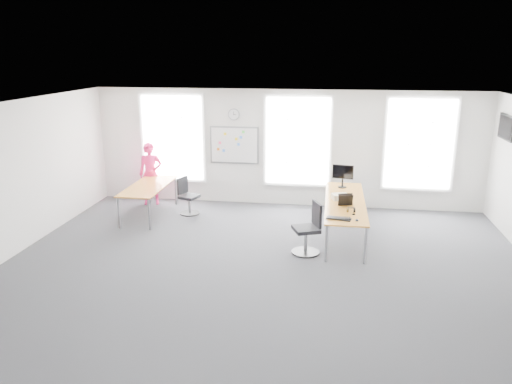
% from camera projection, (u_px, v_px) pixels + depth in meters
% --- Properties ---
extents(floor, '(10.00, 10.00, 0.00)m').
position_uv_depth(floor, '(265.00, 266.00, 9.44)').
color(floor, '#2A2A2F').
rests_on(floor, ground).
extents(ceiling, '(10.00, 10.00, 0.00)m').
position_uv_depth(ceiling, '(266.00, 106.00, 8.62)').
color(ceiling, white).
rests_on(ceiling, ground).
extents(wall_back, '(10.00, 0.00, 10.00)m').
position_uv_depth(wall_back, '(286.00, 148.00, 12.84)').
color(wall_back, white).
rests_on(wall_back, ground).
extents(wall_front, '(10.00, 0.00, 10.00)m').
position_uv_depth(wall_front, '(216.00, 290.00, 5.23)').
color(wall_front, white).
rests_on(wall_front, ground).
extents(wall_left, '(0.00, 10.00, 10.00)m').
position_uv_depth(wall_left, '(12.00, 179.00, 9.75)').
color(wall_left, white).
rests_on(wall_left, ground).
extents(window_left, '(1.60, 0.06, 2.20)m').
position_uv_depth(window_left, '(173.00, 138.00, 13.18)').
color(window_left, silver).
rests_on(window_left, wall_back).
extents(window_mid, '(1.60, 0.06, 2.20)m').
position_uv_depth(window_mid, '(298.00, 141.00, 12.71)').
color(window_mid, silver).
rests_on(window_mid, wall_back).
extents(window_right, '(1.60, 0.06, 2.20)m').
position_uv_depth(window_right, '(419.00, 144.00, 12.28)').
color(window_right, silver).
rests_on(window_right, wall_back).
extents(desk_right, '(0.85, 3.20, 0.78)m').
position_uv_depth(desk_right, '(345.00, 203.00, 10.84)').
color(desk_right, '#C77E2C').
rests_on(desk_right, ground).
extents(desk_left, '(0.84, 2.11, 0.77)m').
position_uv_depth(desk_left, '(148.00, 188.00, 12.13)').
color(desk_left, '#C77E2C').
rests_on(desk_left, ground).
extents(chair_right, '(0.62, 0.62, 1.05)m').
position_uv_depth(chair_right, '(309.00, 231.00, 9.92)').
color(chair_right, black).
rests_on(chair_right, ground).
extents(chair_left, '(0.53, 0.53, 0.92)m').
position_uv_depth(chair_left, '(187.00, 198.00, 12.37)').
color(chair_left, black).
rests_on(chair_left, ground).
extents(person, '(0.69, 0.56, 1.64)m').
position_uv_depth(person, '(151.00, 174.00, 13.05)').
color(person, '#D31D5F').
rests_on(person, ground).
extents(whiteboard, '(1.20, 0.03, 0.90)m').
position_uv_depth(whiteboard, '(234.00, 145.00, 12.99)').
color(whiteboard, white).
rests_on(whiteboard, wall_back).
extents(wall_clock, '(0.30, 0.04, 0.30)m').
position_uv_depth(wall_clock, '(234.00, 114.00, 12.77)').
color(wall_clock, gray).
rests_on(wall_clock, wall_back).
extents(tv, '(0.06, 0.90, 0.55)m').
position_uv_depth(tv, '(507.00, 127.00, 10.96)').
color(tv, black).
rests_on(tv, wall_right).
extents(keyboard, '(0.50, 0.28, 0.02)m').
position_uv_depth(keyboard, '(339.00, 219.00, 9.66)').
color(keyboard, black).
rests_on(keyboard, desk_right).
extents(mouse, '(0.08, 0.11, 0.04)m').
position_uv_depth(mouse, '(357.00, 220.00, 9.54)').
color(mouse, black).
rests_on(mouse, desk_right).
extents(lens_cap, '(0.07, 0.07, 0.01)m').
position_uv_depth(lens_cap, '(354.00, 214.00, 9.92)').
color(lens_cap, black).
rests_on(lens_cap, desk_right).
extents(headphones, '(0.17, 0.09, 0.10)m').
position_uv_depth(headphones, '(351.00, 210.00, 10.07)').
color(headphones, black).
rests_on(headphones, desk_right).
extents(laptop_sleeve, '(0.32, 0.24, 0.25)m').
position_uv_depth(laptop_sleeve, '(346.00, 200.00, 10.47)').
color(laptop_sleeve, black).
rests_on(laptop_sleeve, desk_right).
extents(paper_stack, '(0.41, 0.36, 0.12)m').
position_uv_depth(paper_stack, '(340.00, 197.00, 10.93)').
color(paper_stack, beige).
rests_on(paper_stack, desk_right).
extents(monitor, '(0.49, 0.20, 0.55)m').
position_uv_depth(monitor, '(343.00, 174.00, 11.80)').
color(monitor, black).
rests_on(monitor, desk_right).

